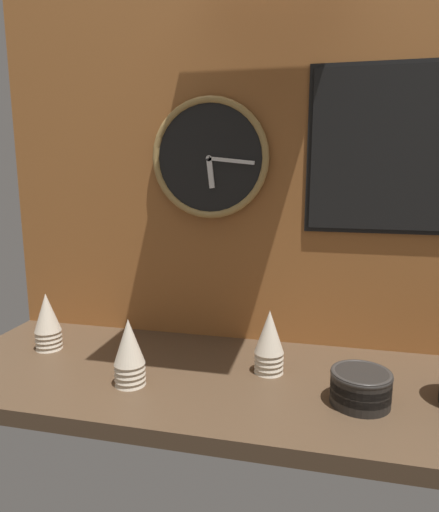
% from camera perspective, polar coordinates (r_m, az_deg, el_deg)
% --- Properties ---
extents(ground_plane, '(1.60, 0.56, 0.04)m').
position_cam_1_polar(ground_plane, '(1.20, 3.34, -15.61)').
color(ground_plane, '#4C3826').
extents(wall_tiled_back, '(1.60, 0.03, 1.05)m').
position_cam_1_polar(wall_tiled_back, '(1.34, 5.59, 11.26)').
color(wall_tiled_back, '#A3602D').
rests_on(wall_tiled_back, ground_plane).
extents(cup_stack_center_left, '(0.08, 0.08, 0.17)m').
position_cam_1_polar(cup_stack_center_left, '(1.14, -11.23, -11.70)').
color(cup_stack_center_left, beige).
rests_on(cup_stack_center_left, ground_plane).
extents(cup_stack_far_left, '(0.08, 0.08, 0.17)m').
position_cam_1_polar(cup_stack_far_left, '(1.41, -20.72, -7.64)').
color(cup_stack_far_left, beige).
rests_on(cup_stack_far_left, ground_plane).
extents(cup_stack_center_right, '(0.08, 0.08, 0.17)m').
position_cam_1_polar(cup_stack_center_right, '(1.19, 6.24, -10.59)').
color(cup_stack_center_right, beige).
rests_on(cup_stack_center_right, ground_plane).
extents(bowl_stack_right, '(0.14, 0.14, 0.08)m').
position_cam_1_polar(bowl_stack_right, '(1.10, 17.24, -15.29)').
color(bowl_stack_right, black).
rests_on(bowl_stack_right, ground_plane).
extents(wall_clock, '(0.34, 0.03, 0.34)m').
position_cam_1_polar(wall_clock, '(1.34, -1.23, 12.10)').
color(wall_clock, black).
extents(menu_board, '(0.47, 0.01, 0.45)m').
position_cam_1_polar(menu_board, '(1.32, 21.36, 12.27)').
color(menu_board, black).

